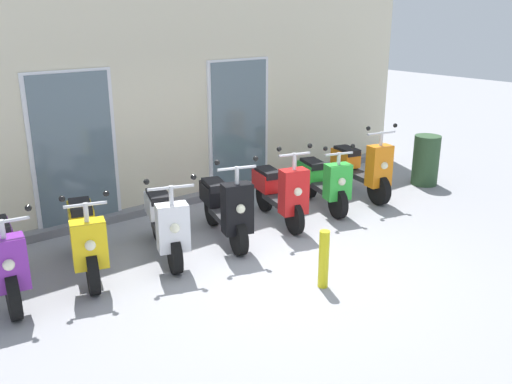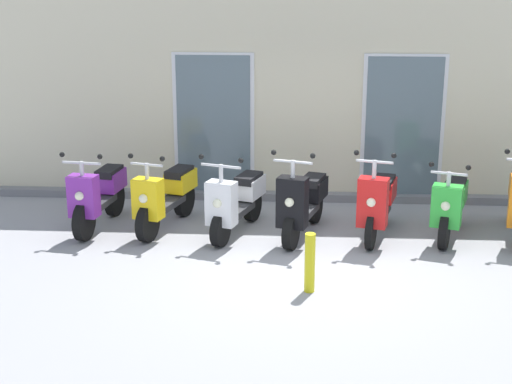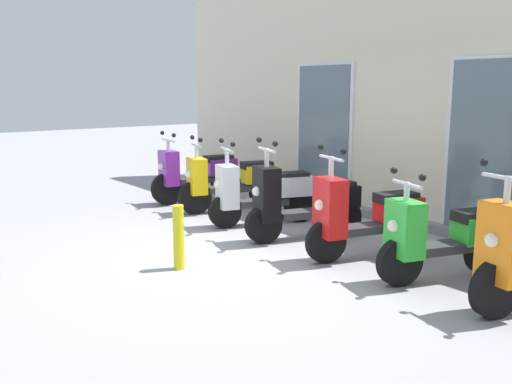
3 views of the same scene
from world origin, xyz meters
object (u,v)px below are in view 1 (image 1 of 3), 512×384
scooter_purple (4,258)px  scooter_green (323,181)px  scooter_yellow (86,237)px  trash_bin (426,160)px  curb_bollard (324,259)px  scooter_orange (362,168)px  scooter_white (165,222)px  scooter_red (280,191)px  scooter_black (225,207)px

scooter_purple → scooter_green: size_ratio=1.08×
scooter_yellow → trash_bin: bearing=-3.2°
scooter_green → curb_bollard: bearing=-134.6°
scooter_purple → trash_bin: 7.25m
trash_bin → scooter_green: bearing=173.9°
scooter_orange → scooter_white: bearing=-178.7°
scooter_yellow → scooter_white: bearing=-8.8°
scooter_purple → trash_bin: bearing=-2.5°
scooter_white → scooter_red: 1.93m
scooter_red → scooter_orange: size_ratio=0.95×
scooter_white → scooter_green: scooter_white is taller
scooter_black → trash_bin: bearing=-1.9°
scooter_red → trash_bin: scooter_red is taller
scooter_purple → curb_bollard: size_ratio=2.30×
scooter_white → scooter_black: (0.91, -0.05, 0.02)m
scooter_red → scooter_orange: (1.94, 0.11, -0.01)m
scooter_black → trash_bin: (4.38, -0.15, -0.03)m
scooter_green → scooter_orange: size_ratio=0.93×
scooter_purple → scooter_black: size_ratio=1.02×
scooter_black → curb_bollard: (0.09, -1.84, -0.13)m
scooter_green → trash_bin: (2.37, -0.25, 0.00)m
scooter_white → scooter_red: (1.93, -0.02, 0.04)m
scooter_yellow → scooter_red: 2.94m
scooter_black → scooter_green: (2.01, 0.11, -0.03)m
scooter_black → scooter_red: (1.02, 0.03, 0.02)m
scooter_red → scooter_green: size_ratio=1.01×
scooter_yellow → scooter_green: 3.92m
scooter_yellow → trash_bin: scooter_yellow is taller
trash_bin → curb_bollard: 4.62m
scooter_purple → scooter_white: scooter_white is taller
scooter_red → scooter_purple: bearing=177.9°
curb_bollard → scooter_purple: bearing=145.7°
scooter_green → curb_bollard: 2.74m
scooter_black → trash_bin: scooter_black is taller
scooter_purple → scooter_black: (2.87, -0.17, 0.00)m
scooter_yellow → curb_bollard: scooter_yellow is taller
scooter_green → trash_bin: bearing=-6.1°
scooter_green → scooter_yellow: bearing=178.5°
scooter_red → trash_bin: bearing=-3.0°
scooter_white → scooter_black: bearing=-3.4°
scooter_white → scooter_green: (2.92, 0.05, -0.01)m
scooter_black → trash_bin: size_ratio=1.73×
curb_bollard → scooter_white: bearing=117.8°
scooter_white → scooter_red: bearing=-0.7°
trash_bin → scooter_white: bearing=177.8°
scooter_purple → trash_bin: scooter_purple is taller
scooter_orange → curb_bollard: size_ratio=2.27×
scooter_purple → scooter_orange: scooter_orange is taller
scooter_green → curb_bollard: scooter_green is taller
scooter_red → scooter_orange: scooter_orange is taller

